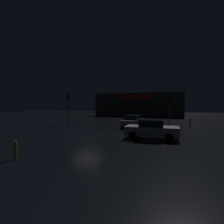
% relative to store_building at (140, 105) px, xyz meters
% --- Properties ---
extents(ground_plane, '(120.00, 120.00, 0.00)m').
position_rel_store_building_xyz_m(ground_plane, '(1.36, -30.89, -2.88)').
color(ground_plane, black).
extents(store_building, '(21.50, 9.29, 5.75)m').
position_rel_store_building_xyz_m(store_building, '(0.00, 0.00, 0.00)').
color(store_building, '#4C4742').
rests_on(store_building, ground).
extents(traffic_signal_main, '(0.42, 0.42, 4.45)m').
position_rel_store_building_xyz_m(traffic_signal_main, '(-5.41, -24.27, 0.34)').
color(traffic_signal_main, '#595B60').
rests_on(traffic_signal_main, ground).
extents(traffic_signal_cross_left, '(0.42, 0.42, 3.81)m').
position_rel_store_building_xyz_m(traffic_signal_cross_left, '(8.21, -23.88, 0.05)').
color(traffic_signal_cross_left, '#595B60').
rests_on(traffic_signal_cross_left, ground).
extents(car_near, '(4.21, 2.21, 1.54)m').
position_rel_store_building_xyz_m(car_near, '(7.27, -31.16, -2.10)').
color(car_near, '#B7B7BF').
rests_on(car_near, ground).
extents(car_crossing, '(2.11, 4.63, 1.50)m').
position_rel_store_building_xyz_m(car_crossing, '(4.11, -24.36, -2.09)').
color(car_crossing, slate).
rests_on(car_crossing, ground).
extents(bollard_kerb_a, '(0.14, 0.14, 1.12)m').
position_rel_store_building_xyz_m(bollard_kerb_a, '(10.72, -21.43, -2.32)').
color(bollard_kerb_a, gold).
rests_on(bollard_kerb_a, ground).
extents(bollard_kerb_b, '(0.12, 0.12, 0.92)m').
position_rel_store_building_xyz_m(bollard_kerb_b, '(1.66, -38.84, -2.42)').
color(bollard_kerb_b, gold).
rests_on(bollard_kerb_b, ground).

